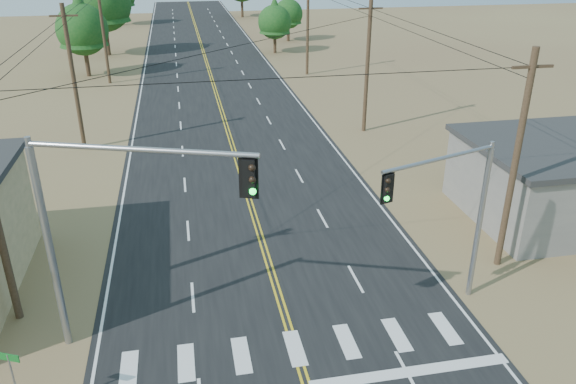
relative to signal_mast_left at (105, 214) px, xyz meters
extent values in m
cube|color=black|center=(6.20, 20.75, -5.58)|extent=(15.00, 200.00, 0.02)
cylinder|color=#4C3826|center=(-4.30, 22.75, -0.59)|extent=(0.30, 0.30, 10.00)
cube|color=#4C3826|center=(-4.30, 22.75, 3.61)|extent=(1.80, 0.12, 0.12)
cylinder|color=#4C3826|center=(-4.30, 42.75, -0.59)|extent=(0.30, 0.30, 10.00)
cylinder|color=#4C3826|center=(16.70, 2.75, -0.59)|extent=(0.30, 0.30, 10.00)
cube|color=#4C3826|center=(16.70, 2.75, 3.61)|extent=(1.80, 0.12, 0.12)
cylinder|color=#4C3826|center=(16.70, 22.75, -0.59)|extent=(0.30, 0.30, 10.00)
cube|color=#4C3826|center=(16.70, 22.75, 3.61)|extent=(1.80, 0.12, 0.12)
cylinder|color=#4C3826|center=(16.70, 42.75, -0.59)|extent=(0.30, 0.30, 10.00)
cylinder|color=gray|center=(-2.12, 0.75, -1.67)|extent=(0.27, 0.27, 7.84)
cylinder|color=gray|center=(-2.12, 0.75, 2.24)|extent=(0.20, 0.20, 0.67)
cylinder|color=gray|center=(1.42, -0.50, 2.36)|extent=(7.14, 2.68, 0.18)
cube|color=black|center=(4.65, -1.64, 1.63)|extent=(0.48, 0.45, 1.23)
sphere|color=black|center=(4.71, -1.83, 2.02)|extent=(0.22, 0.22, 0.22)
sphere|color=black|center=(4.71, -1.83, 1.63)|extent=(0.22, 0.22, 0.22)
sphere|color=#0CE533|center=(4.71, -1.83, 1.24)|extent=(0.22, 0.22, 0.22)
cylinder|color=gray|center=(14.20, 0.75, -2.28)|extent=(0.23, 0.23, 6.62)
cylinder|color=gray|center=(14.20, 0.75, 1.02)|extent=(0.17, 0.17, 0.57)
cylinder|color=gray|center=(11.71, -0.08, 1.12)|extent=(5.02, 1.81, 0.15)
cube|color=black|center=(9.50, -0.82, 0.50)|extent=(0.40, 0.37, 1.04)
sphere|color=black|center=(9.44, -0.98, 0.83)|extent=(0.19, 0.19, 0.19)
sphere|color=black|center=(9.44, -0.98, 0.50)|extent=(0.19, 0.19, 0.19)
sphere|color=#0CE533|center=(9.44, -0.98, 0.17)|extent=(0.19, 0.19, 0.19)
cube|color=#0E6620|center=(-2.95, -2.80, -3.14)|extent=(0.71, 0.34, 0.26)
cylinder|color=#3F2D1E|center=(-6.83, 46.48, -3.98)|extent=(0.46, 0.46, 3.23)
cone|color=#144818|center=(-6.83, 46.48, 0.51)|extent=(5.03, 5.03, 5.74)
sphere|color=#144818|center=(-6.83, 46.48, -0.66)|extent=(5.39, 5.39, 5.39)
cylinder|color=#3F2D1E|center=(-5.76, 58.11, -3.51)|extent=(0.49, 0.49, 4.17)
sphere|color=#144818|center=(-5.76, 58.11, 0.77)|extent=(6.95, 6.95, 6.95)
cylinder|color=#3F2D1E|center=(-5.96, 85.30, -4.02)|extent=(0.45, 0.45, 3.14)
cylinder|color=#3F2D1E|center=(15.33, 55.52, -4.32)|extent=(0.39, 0.39, 2.55)
cone|color=#144818|center=(15.33, 55.52, -0.77)|extent=(3.97, 3.97, 4.54)
sphere|color=#144818|center=(15.33, 55.52, -1.69)|extent=(4.25, 4.25, 4.25)
cylinder|color=#3F2D1E|center=(18.79, 64.21, -4.36)|extent=(0.43, 0.43, 2.47)
cone|color=#144818|center=(18.79, 64.21, -0.93)|extent=(3.84, 3.84, 4.39)
sphere|color=#144818|center=(18.79, 64.21, -1.82)|extent=(4.12, 4.12, 4.12)
cylinder|color=#3F2D1E|center=(15.37, 91.28, -3.62)|extent=(0.47, 0.47, 3.94)
camera|label=1|loc=(2.77, -17.41, 8.40)|focal=35.00mm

